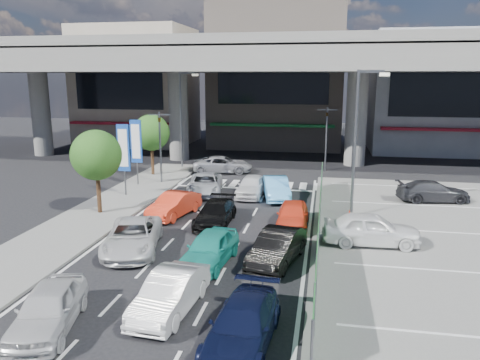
% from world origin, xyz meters
% --- Properties ---
extents(ground, '(120.00, 120.00, 0.00)m').
position_xyz_m(ground, '(0.00, 0.00, 0.00)').
color(ground, black).
rests_on(ground, ground).
extents(parking_lot, '(12.00, 28.00, 0.06)m').
position_xyz_m(parking_lot, '(11.00, 2.00, 0.03)').
color(parking_lot, slate).
rests_on(parking_lot, ground).
extents(sidewalk_left, '(4.00, 30.00, 0.12)m').
position_xyz_m(sidewalk_left, '(-7.00, 4.00, 0.06)').
color(sidewalk_left, slate).
rests_on(sidewalk_left, ground).
extents(fence_run, '(0.16, 22.00, 1.80)m').
position_xyz_m(fence_run, '(5.30, 1.00, 0.90)').
color(fence_run, '#21622B').
rests_on(fence_run, ground).
extents(expressway, '(64.00, 14.00, 10.75)m').
position_xyz_m(expressway, '(0.00, 22.00, 8.76)').
color(expressway, slate).
rests_on(expressway, ground).
extents(building_west, '(12.00, 10.90, 13.00)m').
position_xyz_m(building_west, '(-16.00, 31.97, 6.49)').
color(building_west, gray).
rests_on(building_west, ground).
extents(building_center, '(14.00, 10.90, 15.00)m').
position_xyz_m(building_center, '(0.00, 32.97, 7.49)').
color(building_center, gray).
rests_on(building_center, ground).
extents(building_east, '(12.00, 10.90, 12.00)m').
position_xyz_m(building_east, '(16.00, 31.97, 5.99)').
color(building_east, gray).
rests_on(building_east, ground).
extents(traffic_light_left, '(1.60, 1.24, 5.20)m').
position_xyz_m(traffic_light_left, '(-6.20, 12.00, 3.94)').
color(traffic_light_left, '#595B60').
rests_on(traffic_light_left, ground).
extents(traffic_light_right, '(1.60, 1.24, 5.20)m').
position_xyz_m(traffic_light_right, '(5.50, 19.00, 3.94)').
color(traffic_light_right, '#595B60').
rests_on(traffic_light_right, ground).
extents(street_lamp_right, '(1.65, 0.22, 8.00)m').
position_xyz_m(street_lamp_right, '(7.17, 6.00, 4.77)').
color(street_lamp_right, '#595B60').
rests_on(street_lamp_right, ground).
extents(street_lamp_left, '(1.65, 0.22, 8.00)m').
position_xyz_m(street_lamp_left, '(-6.33, 18.00, 4.77)').
color(street_lamp_left, '#595B60').
rests_on(street_lamp_left, ground).
extents(signboard_near, '(0.80, 0.14, 4.70)m').
position_xyz_m(signboard_near, '(-7.20, 7.99, 3.06)').
color(signboard_near, '#595B60').
rests_on(signboard_near, ground).
extents(signboard_far, '(0.80, 0.14, 4.70)m').
position_xyz_m(signboard_far, '(-7.60, 10.99, 3.06)').
color(signboard_far, '#595B60').
rests_on(signboard_far, ground).
extents(tree_near, '(2.80, 2.80, 4.80)m').
position_xyz_m(tree_near, '(-7.00, 4.00, 3.39)').
color(tree_near, '#382314').
rests_on(tree_near, ground).
extents(tree_far, '(2.80, 2.80, 4.80)m').
position_xyz_m(tree_far, '(-7.80, 14.50, 3.39)').
color(tree_far, '#382314').
rests_on(tree_far, ground).
extents(van_white_back_left, '(2.54, 4.32, 1.38)m').
position_xyz_m(van_white_back_left, '(-2.76, -7.75, 0.69)').
color(van_white_back_left, silver).
rests_on(van_white_back_left, ground).
extents(hatch_white_back_mid, '(1.76, 4.18, 1.34)m').
position_xyz_m(hatch_white_back_mid, '(0.59, -6.04, 0.67)').
color(hatch_white_back_mid, silver).
rests_on(hatch_white_back_mid, ground).
extents(minivan_navy_back, '(2.05, 4.46, 1.26)m').
position_xyz_m(minivan_navy_back, '(3.28, -7.54, 0.63)').
color(minivan_navy_back, black).
rests_on(minivan_navy_back, ground).
extents(sedan_white_mid_left, '(3.35, 5.27, 1.35)m').
position_xyz_m(sedan_white_mid_left, '(-2.87, -1.03, 0.68)').
color(sedan_white_mid_left, silver).
rests_on(sedan_white_mid_left, ground).
extents(taxi_teal_mid, '(2.05, 4.20, 1.38)m').
position_xyz_m(taxi_teal_mid, '(0.89, -1.88, 0.69)').
color(taxi_teal_mid, teal).
rests_on(taxi_teal_mid, ground).
extents(hatch_black_mid_right, '(2.33, 4.40, 1.38)m').
position_xyz_m(hatch_black_mid_right, '(3.63, -1.26, 0.69)').
color(hatch_black_mid_right, black).
rests_on(hatch_black_mid_right, ground).
extents(taxi_orange_left, '(2.28, 4.23, 1.32)m').
position_xyz_m(taxi_orange_left, '(-2.72, 4.36, 0.66)').
color(taxi_orange_left, red).
rests_on(taxi_orange_left, ground).
extents(sedan_black_mid, '(1.74, 4.23, 1.22)m').
position_xyz_m(sedan_black_mid, '(-0.11, 3.34, 0.61)').
color(sedan_black_mid, black).
rests_on(sedan_black_mid, ground).
extents(taxi_orange_right, '(1.66, 3.95, 1.33)m').
position_xyz_m(taxi_orange_right, '(3.92, 3.62, 0.67)').
color(taxi_orange_right, '#F54624').
rests_on(taxi_orange_right, ground).
extents(wagon_silver_front_left, '(2.95, 5.00, 1.30)m').
position_xyz_m(wagon_silver_front_left, '(-2.32, 9.69, 0.65)').
color(wagon_silver_front_left, '#AEB1B7').
rests_on(wagon_silver_front_left, ground).
extents(sedan_white_front_mid, '(1.85, 4.11, 1.37)m').
position_xyz_m(sedan_white_front_mid, '(0.83, 9.56, 0.69)').
color(sedan_white_front_mid, white).
rests_on(sedan_white_front_mid, ground).
extents(kei_truck_front_right, '(2.35, 4.41, 1.38)m').
position_xyz_m(kei_truck_front_right, '(2.46, 9.27, 0.69)').
color(kei_truck_front_right, '#57B1F4').
rests_on(kei_truck_front_right, ground).
extents(crossing_wagon_silver, '(5.05, 2.89, 1.33)m').
position_xyz_m(crossing_wagon_silver, '(-2.66, 16.67, 0.66)').
color(crossing_wagon_silver, '#96979E').
rests_on(crossing_wagon_silver, ground).
extents(parked_sedan_white, '(4.48, 1.96, 1.50)m').
position_xyz_m(parked_sedan_white, '(7.67, 1.56, 0.81)').
color(parked_sedan_white, white).
rests_on(parked_sedan_white, parking_lot).
extents(parked_sedan_dgrey, '(4.58, 2.37, 1.27)m').
position_xyz_m(parked_sedan_dgrey, '(12.13, 10.14, 0.69)').
color(parked_sedan_dgrey, '#2F2F33').
rests_on(parked_sedan_dgrey, parking_lot).
extents(traffic_cone, '(0.35, 0.35, 0.64)m').
position_xyz_m(traffic_cone, '(6.85, 5.04, 0.38)').
color(traffic_cone, '#F92D0D').
rests_on(traffic_cone, parking_lot).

